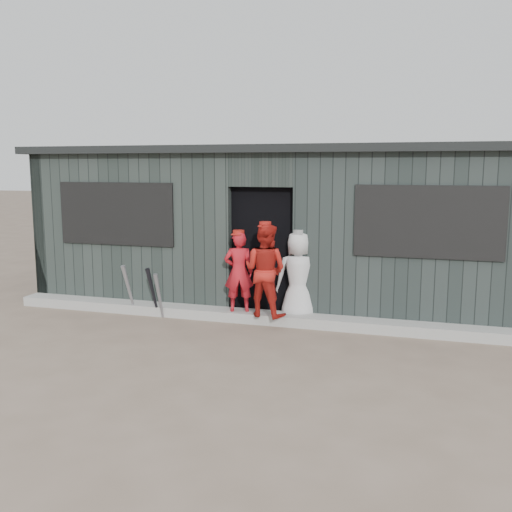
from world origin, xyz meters
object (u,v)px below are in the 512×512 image
(player_red_right, at_px, (265,270))
(bat_right, at_px, (153,292))
(player_grey_back, at_px, (298,277))
(bat_left, at_px, (129,290))
(player_red_left, at_px, (239,272))
(dugout, at_px, (284,225))
(bat_mid, at_px, (159,296))

(player_red_right, bearing_deg, bat_right, 15.06)
(bat_right, xyz_separation_m, player_red_right, (1.76, 0.07, 0.43))
(bat_right, relative_size, player_grey_back, 0.60)
(bat_left, relative_size, player_red_right, 0.62)
(player_red_left, relative_size, dugout, 0.14)
(bat_left, relative_size, bat_mid, 1.16)
(dugout, bearing_deg, player_red_left, -99.02)
(bat_right, relative_size, player_red_left, 0.68)
(bat_mid, bearing_deg, bat_right, 165.53)
(dugout, bearing_deg, player_grey_back, -68.22)
(bat_left, height_order, bat_right, bat_left)
(bat_left, relative_size, player_red_left, 0.70)
(bat_mid, distance_m, player_red_right, 1.71)
(bat_right, distance_m, player_red_right, 1.81)
(player_grey_back, bearing_deg, bat_left, -6.33)
(bat_mid, relative_size, player_grey_back, 0.53)
(bat_mid, xyz_separation_m, bat_right, (-0.12, 0.03, 0.04))
(bat_mid, bearing_deg, dugout, 53.19)
(bat_right, distance_m, player_grey_back, 2.23)
(bat_mid, distance_m, dugout, 2.61)
(bat_mid, bearing_deg, bat_left, 174.77)
(player_red_right, distance_m, dugout, 1.91)
(bat_left, relative_size, bat_right, 1.04)
(bat_left, distance_m, player_red_right, 2.22)
(player_red_left, xyz_separation_m, player_red_right, (0.45, -0.15, 0.08))
(bat_right, relative_size, player_red_right, 0.60)
(bat_mid, height_order, player_red_right, player_red_right)
(player_grey_back, bearing_deg, bat_right, -4.02)
(dugout, bearing_deg, bat_mid, -126.81)
(player_red_right, bearing_deg, bat_left, 14.10)
(bat_right, xyz_separation_m, player_red_left, (1.31, 0.22, 0.35))
(bat_mid, xyz_separation_m, player_red_right, (1.64, 0.10, 0.47))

